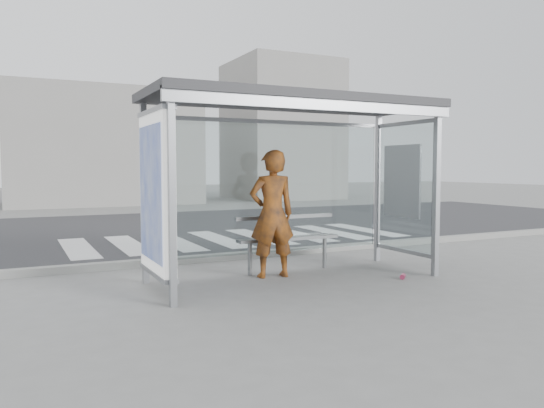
{
  "coord_description": "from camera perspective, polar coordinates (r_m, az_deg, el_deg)",
  "views": [
    {
      "loc": [
        -3.64,
        -6.66,
        1.63
      ],
      "look_at": [
        -0.28,
        0.2,
        1.09
      ],
      "focal_mm": 35.0,
      "sensor_mm": 36.0,
      "label": 1
    }
  ],
  "objects": [
    {
      "name": "bus_shelter",
      "position": [
        7.48,
        -0.19,
        6.73
      ],
      "size": [
        4.25,
        1.65,
        2.62
      ],
      "color": "gray",
      "rests_on": "ground"
    },
    {
      "name": "ground",
      "position": [
        7.76,
        2.5,
        -8.1
      ],
      "size": [
        80.0,
        80.0,
        0.0
      ],
      "primitive_type": "plane",
      "color": "slate",
      "rests_on": "ground"
    },
    {
      "name": "person",
      "position": [
        7.79,
        -0.0,
        -1.07
      ],
      "size": [
        0.73,
        0.53,
        1.88
      ],
      "primitive_type": "imported",
      "rotation": [
        0.0,
        0.0,
        3.02
      ],
      "color": "#E74D15",
      "rests_on": "ground"
    },
    {
      "name": "curb",
      "position": [
        9.48,
        -3.19,
        -5.52
      ],
      "size": [
        30.0,
        0.18,
        0.12
      ],
      "primitive_type": "cube",
      "color": "gray",
      "rests_on": "ground"
    },
    {
      "name": "crosswalk",
      "position": [
        12.2,
        -3.54,
        -3.67
      ],
      "size": [
        7.55,
        3.0,
        0.0
      ],
      "color": "silver",
      "rests_on": "ground"
    },
    {
      "name": "bench",
      "position": [
        8.27,
        1.75,
        -3.69
      ],
      "size": [
        1.69,
        0.21,
        0.87
      ],
      "color": "slate",
      "rests_on": "ground"
    },
    {
      "name": "building_center",
      "position": [
        24.94,
        -17.84,
        5.81
      ],
      "size": [
        8.0,
        5.0,
        5.0
      ],
      "primitive_type": "cube",
      "color": "gray",
      "rests_on": "ground"
    },
    {
      "name": "road",
      "position": [
        14.23,
        -11.16,
        -2.63
      ],
      "size": [
        30.0,
        10.0,
        0.01
      ],
      "primitive_type": "cube",
      "color": "#2D2D30",
      "rests_on": "ground"
    },
    {
      "name": "soda_can",
      "position": [
        8.02,
        13.89,
        -7.57
      ],
      "size": [
        0.15,
        0.14,
        0.07
      ],
      "primitive_type": "cylinder",
      "rotation": [
        0.0,
        1.57,
        0.73
      ],
      "color": "#C23963",
      "rests_on": "ground"
    },
    {
      "name": "building_right",
      "position": [
        27.78,
        0.99,
        7.87
      ],
      "size": [
        5.0,
        5.0,
        7.0
      ],
      "primitive_type": "cube",
      "color": "gray",
      "rests_on": "ground"
    }
  ]
}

